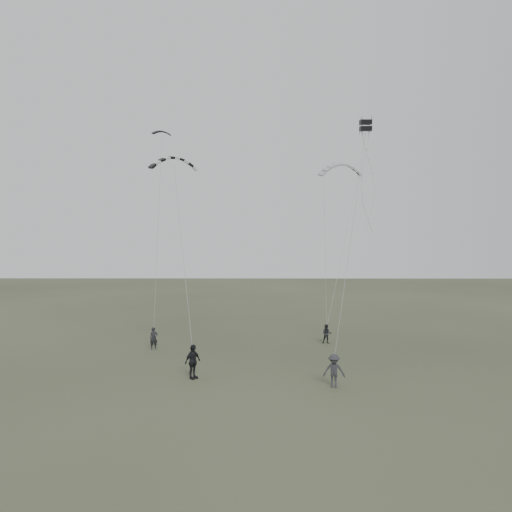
{
  "coord_description": "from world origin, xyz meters",
  "views": [
    {
      "loc": [
        1.87,
        -30.74,
        8.06
      ],
      "look_at": [
        1.62,
        4.51,
        6.83
      ],
      "focal_mm": 35.0,
      "sensor_mm": 36.0,
      "label": 1
    }
  ],
  "objects_px": {
    "flyer_left": "(154,338)",
    "kite_striped": "(174,158)",
    "flyer_center": "(193,362)",
    "kite_box": "(366,125)",
    "kite_pale_large": "(341,164)",
    "flyer_far": "(334,371)",
    "kite_dark_small": "(162,131)",
    "flyer_right": "(327,334)"
  },
  "relations": [
    {
      "from": "kite_dark_small",
      "to": "kite_pale_large",
      "type": "distance_m",
      "value": 15.37
    },
    {
      "from": "flyer_far",
      "to": "kite_pale_large",
      "type": "distance_m",
      "value": 21.21
    },
    {
      "from": "flyer_left",
      "to": "kite_striped",
      "type": "xyz_separation_m",
      "value": [
        1.95,
        -2.39,
        12.7
      ]
    },
    {
      "from": "flyer_far",
      "to": "kite_dark_small",
      "type": "height_order",
      "value": "kite_dark_small"
    },
    {
      "from": "flyer_right",
      "to": "kite_striped",
      "type": "distance_m",
      "value": 17.39
    },
    {
      "from": "flyer_far",
      "to": "kite_dark_small",
      "type": "bearing_deg",
      "value": 136.21
    },
    {
      "from": "kite_dark_small",
      "to": "flyer_far",
      "type": "bearing_deg",
      "value": -77.63
    },
    {
      "from": "kite_pale_large",
      "to": "kite_box",
      "type": "xyz_separation_m",
      "value": [
        0.31,
        -8.33,
        1.41
      ]
    },
    {
      "from": "flyer_center",
      "to": "kite_striped",
      "type": "bearing_deg",
      "value": 56.88
    },
    {
      "from": "flyer_far",
      "to": "kite_striped",
      "type": "bearing_deg",
      "value": 151.96
    },
    {
      "from": "flyer_right",
      "to": "flyer_far",
      "type": "distance_m",
      "value": 11.39
    },
    {
      "from": "kite_striped",
      "to": "flyer_center",
      "type": "bearing_deg",
      "value": -93.25
    },
    {
      "from": "flyer_far",
      "to": "kite_dark_small",
      "type": "distance_m",
      "value": 25.08
    },
    {
      "from": "flyer_center",
      "to": "kite_box",
      "type": "height_order",
      "value": "kite_box"
    },
    {
      "from": "flyer_right",
      "to": "flyer_far",
      "type": "height_order",
      "value": "flyer_far"
    },
    {
      "from": "flyer_center",
      "to": "kite_pale_large",
      "type": "distance_m",
      "value": 22.52
    },
    {
      "from": "kite_dark_small",
      "to": "kite_striped",
      "type": "bearing_deg",
      "value": -100.38
    },
    {
      "from": "kite_pale_large",
      "to": "kite_box",
      "type": "height_order",
      "value": "kite_box"
    },
    {
      "from": "flyer_far",
      "to": "kite_box",
      "type": "distance_m",
      "value": 17.13
    },
    {
      "from": "flyer_left",
      "to": "flyer_far",
      "type": "bearing_deg",
      "value": -61.08
    },
    {
      "from": "kite_pale_large",
      "to": "kite_box",
      "type": "relative_size",
      "value": 4.97
    },
    {
      "from": "kite_dark_small",
      "to": "kite_striped",
      "type": "height_order",
      "value": "kite_dark_small"
    },
    {
      "from": "kite_pale_large",
      "to": "kite_striped",
      "type": "bearing_deg",
      "value": -152.04
    },
    {
      "from": "flyer_far",
      "to": "kite_striped",
      "type": "distance_m",
      "value": 17.36
    },
    {
      "from": "flyer_center",
      "to": "flyer_far",
      "type": "bearing_deg",
      "value": -64.71
    },
    {
      "from": "flyer_center",
      "to": "kite_dark_small",
      "type": "xyz_separation_m",
      "value": [
        -4.3,
        13.3,
        15.98
      ]
    },
    {
      "from": "flyer_left",
      "to": "kite_dark_small",
      "type": "distance_m",
      "value": 17.14
    },
    {
      "from": "flyer_center",
      "to": "flyer_far",
      "type": "relative_size",
      "value": 1.09
    },
    {
      "from": "flyer_left",
      "to": "flyer_center",
      "type": "height_order",
      "value": "flyer_center"
    },
    {
      "from": "flyer_right",
      "to": "flyer_left",
      "type": "bearing_deg",
      "value": -163.05
    },
    {
      "from": "kite_striped",
      "to": "kite_dark_small",
      "type": "bearing_deg",
      "value": 83.2
    },
    {
      "from": "flyer_center",
      "to": "kite_box",
      "type": "bearing_deg",
      "value": -24.25
    },
    {
      "from": "flyer_far",
      "to": "kite_box",
      "type": "height_order",
      "value": "kite_box"
    },
    {
      "from": "flyer_right",
      "to": "kite_dark_small",
      "type": "bearing_deg",
      "value": 172.7
    },
    {
      "from": "flyer_left",
      "to": "flyer_far",
      "type": "distance_m",
      "value": 14.95
    },
    {
      "from": "kite_dark_small",
      "to": "kite_pale_large",
      "type": "bearing_deg",
      "value": -22.46
    },
    {
      "from": "kite_pale_large",
      "to": "kite_striped",
      "type": "relative_size",
      "value": 1.17
    },
    {
      "from": "flyer_left",
      "to": "kite_dark_small",
      "type": "height_order",
      "value": "kite_dark_small"
    },
    {
      "from": "flyer_left",
      "to": "kite_box",
      "type": "bearing_deg",
      "value": -28.57
    },
    {
      "from": "flyer_right",
      "to": "kite_pale_large",
      "type": "height_order",
      "value": "kite_pale_large"
    },
    {
      "from": "kite_pale_large",
      "to": "flyer_center",
      "type": "bearing_deg",
      "value": -134.73
    },
    {
      "from": "flyer_center",
      "to": "kite_pale_large",
      "type": "height_order",
      "value": "kite_pale_large"
    }
  ]
}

